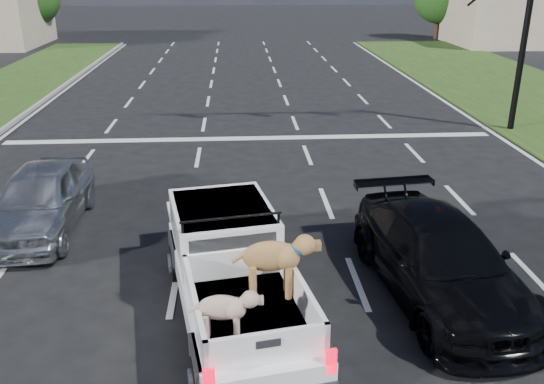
# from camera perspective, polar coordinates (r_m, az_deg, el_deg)

# --- Properties ---
(ground) EXTENTS (160.00, 160.00, 0.00)m
(ground) POSITION_cam_1_polar(r_m,az_deg,el_deg) (11.12, -0.52, -9.30)
(ground) COLOR black
(ground) RESTS_ON ground
(road_markings) EXTENTS (17.75, 60.00, 0.01)m
(road_markings) POSITION_cam_1_polar(r_m,az_deg,el_deg) (17.07, -1.73, 2.11)
(road_markings) COLOR silver
(road_markings) RESTS_ON ground
(building_right) EXTENTS (12.00, 7.00, 3.60)m
(building_right) POSITION_cam_1_polar(r_m,az_deg,el_deg) (49.15, 24.55, 15.25)
(building_right) COLOR #BCA890
(building_right) RESTS_ON ground
(pickup_truck) EXTENTS (2.68, 5.28, 1.89)m
(pickup_truck) POSITION_cam_1_polar(r_m,az_deg,el_deg) (9.83, -3.78, -7.79)
(pickup_truck) COLOR black
(pickup_truck) RESTS_ON ground
(silver_sedan) EXTENTS (1.81, 4.39, 1.49)m
(silver_sedan) POSITION_cam_1_polar(r_m,az_deg,el_deg) (14.09, -21.97, -0.65)
(silver_sedan) COLOR #B2B5B9
(silver_sedan) RESTS_ON ground
(black_coupe) EXTENTS (2.63, 5.27, 1.47)m
(black_coupe) POSITION_cam_1_polar(r_m,az_deg,el_deg) (10.94, 16.29, -6.39)
(black_coupe) COLOR black
(black_coupe) RESTS_ON ground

